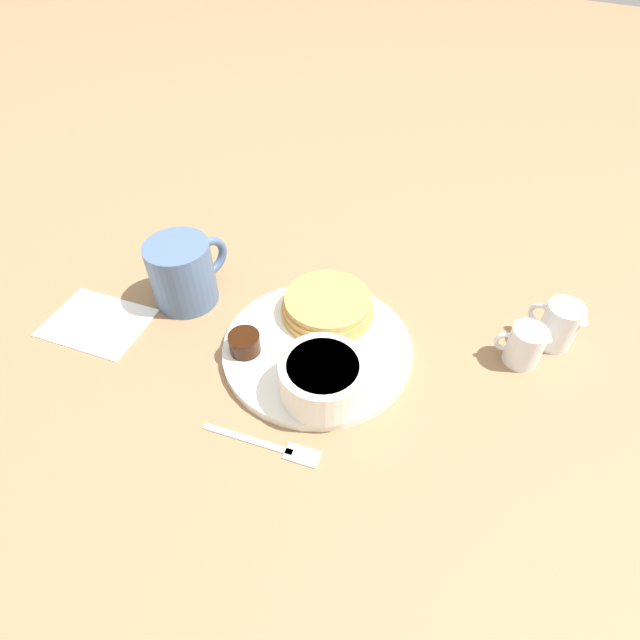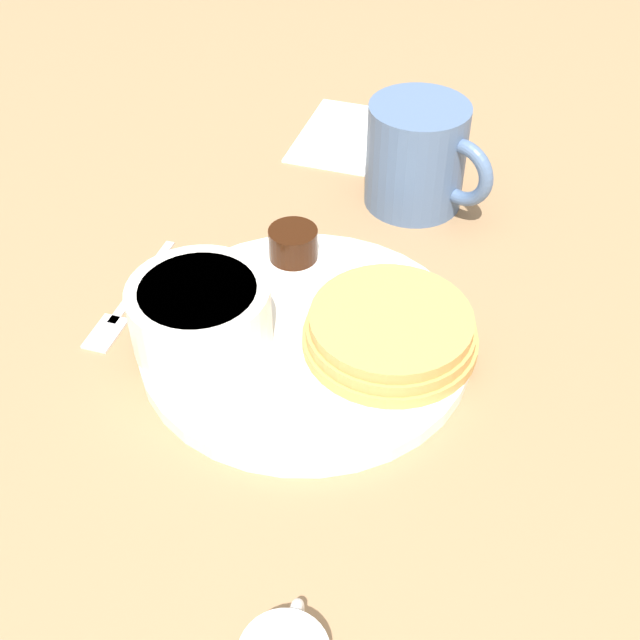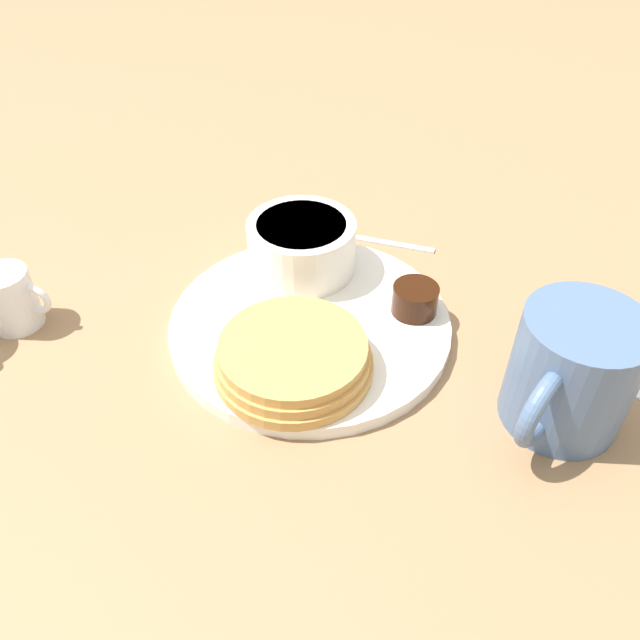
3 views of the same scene
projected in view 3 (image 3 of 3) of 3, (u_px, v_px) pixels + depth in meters
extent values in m
plane|color=#93704C|center=(310.00, 329.00, 0.53)|extent=(4.00, 4.00, 0.00)
cylinder|color=white|center=(310.00, 324.00, 0.53)|extent=(0.24, 0.24, 0.01)
cylinder|color=tan|center=(294.00, 365.00, 0.48)|extent=(0.12, 0.12, 0.01)
cylinder|color=tan|center=(293.00, 356.00, 0.47)|extent=(0.12, 0.12, 0.01)
cylinder|color=tan|center=(293.00, 348.00, 0.47)|extent=(0.11, 0.11, 0.01)
cylinder|color=white|center=(302.00, 246.00, 0.56)|extent=(0.10, 0.10, 0.05)
cylinder|color=white|center=(301.00, 227.00, 0.55)|extent=(0.08, 0.08, 0.01)
cylinder|color=black|center=(415.00, 299.00, 0.52)|extent=(0.04, 0.04, 0.03)
cylinder|color=white|center=(315.00, 249.00, 0.58)|extent=(0.05, 0.05, 0.02)
sphere|color=white|center=(315.00, 233.00, 0.57)|extent=(0.03, 0.03, 0.03)
cylinder|color=slate|center=(572.00, 371.00, 0.43)|extent=(0.09, 0.09, 0.09)
torus|color=slate|center=(542.00, 407.00, 0.41)|extent=(0.02, 0.06, 0.06)
cylinder|color=white|center=(10.00, 299.00, 0.52)|extent=(0.04, 0.04, 0.05)
torus|color=white|center=(34.00, 300.00, 0.52)|extent=(0.03, 0.02, 0.03)
cube|color=silver|center=(386.00, 242.00, 0.63)|extent=(0.10, 0.03, 0.00)
cube|color=silver|center=(324.00, 232.00, 0.64)|extent=(0.04, 0.03, 0.00)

